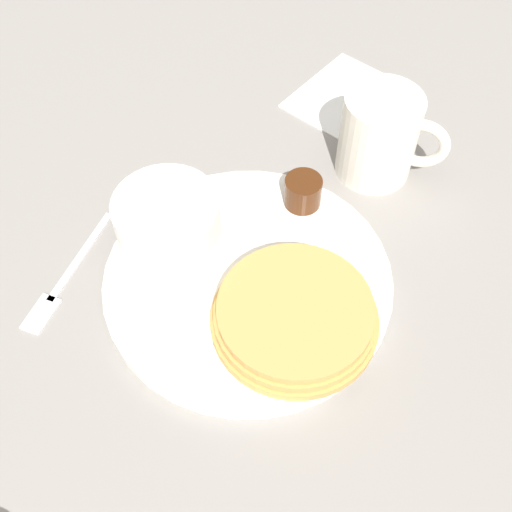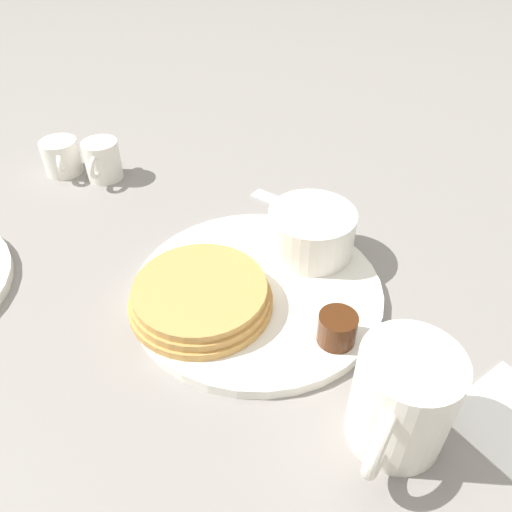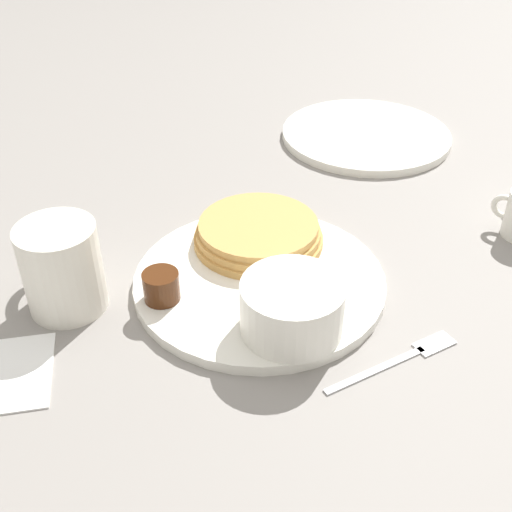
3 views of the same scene
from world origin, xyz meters
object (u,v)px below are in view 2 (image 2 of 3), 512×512
object	(u,v)px
creamer_pitcher_near	(102,160)
fork	(288,205)
coffee_mug	(401,401)
plate	(257,290)
bowl	(311,230)
creamer_pitcher_far	(61,157)

from	to	relation	value
creamer_pitcher_near	fork	world-z (taller)	creamer_pitcher_near
coffee_mug	creamer_pitcher_near	bearing A→B (deg)	-166.92
plate	creamer_pitcher_near	bearing A→B (deg)	-163.73
plate	bowl	world-z (taller)	bowl
coffee_mug	creamer_pitcher_far	bearing A→B (deg)	-162.97
coffee_mug	fork	bearing A→B (deg)	165.80
bowl	creamer_pitcher_far	xyz separation A→B (m)	(-0.33, -0.23, -0.01)
fork	creamer_pitcher_near	bearing A→B (deg)	-131.59
coffee_mug	creamer_pitcher_near	xyz separation A→B (m)	(-0.52, -0.12, -0.02)
plate	bowl	xyz separation A→B (m)	(-0.03, 0.08, 0.03)
creamer_pitcher_far	bowl	bearing A→B (deg)	34.40
coffee_mug	creamer_pitcher_near	size ratio (longest dim) A/B	1.60
plate	bowl	bearing A→B (deg)	109.36
coffee_mug	creamer_pitcher_near	distance (m)	0.53
creamer_pitcher_far	creamer_pitcher_near	bearing A→B (deg)	50.42
coffee_mug	fork	distance (m)	0.35
plate	coffee_mug	world-z (taller)	coffee_mug
bowl	creamer_pitcher_near	bearing A→B (deg)	-148.72
bowl	fork	distance (m)	0.12
creamer_pitcher_far	fork	xyz separation A→B (m)	(0.22, 0.26, -0.02)
creamer_pitcher_near	fork	bearing A→B (deg)	48.41
coffee_mug	fork	size ratio (longest dim) A/B	0.77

